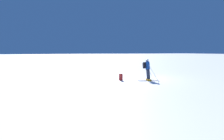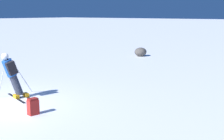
{
  "view_description": "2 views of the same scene",
  "coord_description": "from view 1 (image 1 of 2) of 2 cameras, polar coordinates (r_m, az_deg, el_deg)",
  "views": [
    {
      "loc": [
        -12.31,
        7.35,
        2.19
      ],
      "look_at": [
        -2.02,
        3.26,
        1.02
      ],
      "focal_mm": 28.0,
      "sensor_mm": 36.0,
      "label": 1
    },
    {
      "loc": [
        5.26,
        9.09,
        2.95
      ],
      "look_at": [
        -2.54,
        3.1,
        1.16
      ],
      "focal_mm": 50.0,
      "sensor_mm": 36.0,
      "label": 2
    }
  ],
  "objects": [
    {
      "name": "ground_plane",
      "position": [
        14.5,
        9.1,
        -2.71
      ],
      "size": [
        300.0,
        300.0,
        0.0
      ],
      "primitive_type": "plane",
      "color": "white"
    },
    {
      "name": "skier",
      "position": [
        13.58,
        11.47,
        0.5
      ],
      "size": [
        1.42,
        1.64,
        1.67
      ],
      "rotation": [
        0.0,
        0.0,
        -0.27
      ],
      "color": "black",
      "rests_on": "ground"
    },
    {
      "name": "spare_backpack",
      "position": [
        13.32,
        2.89,
        -2.35
      ],
      "size": [
        0.33,
        0.27,
        0.5
      ],
      "rotation": [
        0.0,
        0.0,
        2.97
      ],
      "color": "#AD231E",
      "rests_on": "ground"
    }
  ]
}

